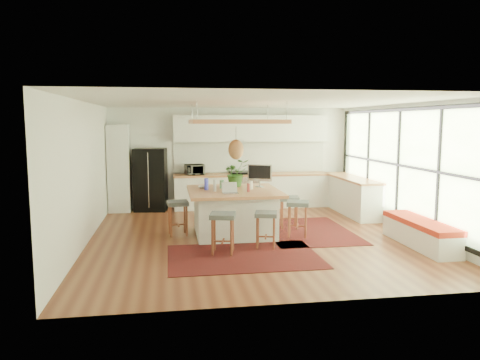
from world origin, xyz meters
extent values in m
plane|color=#612B1B|center=(0.00, 0.00, 0.00)|extent=(7.00, 7.00, 0.00)
plane|color=white|center=(0.00, 0.00, 2.70)|extent=(7.00, 7.00, 0.00)
plane|color=white|center=(0.00, 3.50, 1.35)|extent=(6.50, 0.00, 6.50)
plane|color=white|center=(0.00, -3.50, 1.35)|extent=(6.50, 0.00, 6.50)
plane|color=white|center=(-3.25, 0.00, 1.35)|extent=(0.00, 7.00, 7.00)
plane|color=white|center=(3.25, 0.00, 1.35)|extent=(0.00, 7.00, 7.00)
cube|color=white|center=(-2.95, 3.18, 1.12)|extent=(0.55, 0.60, 2.25)
cube|color=white|center=(0.55, 3.18, 0.44)|extent=(4.20, 0.60, 0.88)
cube|color=#AC613D|center=(0.55, 3.18, 0.90)|extent=(4.24, 0.64, 0.05)
cube|color=white|center=(0.55, 3.48, 1.35)|extent=(4.20, 0.02, 0.80)
cube|color=white|center=(0.55, 3.32, 2.15)|extent=(4.20, 0.34, 0.70)
cube|color=white|center=(2.93, 2.00, 0.44)|extent=(0.60, 2.50, 0.88)
cube|color=#AC613D|center=(2.93, 2.00, 0.90)|extent=(0.64, 2.54, 0.05)
cube|color=black|center=(-0.43, -1.37, 0.01)|extent=(2.60, 1.80, 0.01)
cube|color=black|center=(1.21, 0.26, 0.01)|extent=(1.80, 2.60, 0.01)
imported|color=#A5A5AA|center=(-1.00, 3.19, 1.09)|extent=(0.53, 0.36, 0.33)
imported|color=#1E4C19|center=(-0.25, 0.74, 1.16)|extent=(0.69, 0.73, 0.46)
imported|color=white|center=(-0.97, 0.54, 0.96)|extent=(0.25, 0.25, 0.06)
cylinder|color=#373BDE|center=(-0.92, 0.35, 1.03)|extent=(0.07, 0.07, 0.19)
cylinder|color=silver|center=(-0.77, 0.10, 1.03)|extent=(0.07, 0.07, 0.19)
cylinder|color=#9C3434|center=(-0.12, -0.05, 1.03)|extent=(0.07, 0.07, 0.19)
cylinder|color=white|center=(-0.02, 0.30, 1.03)|extent=(0.07, 0.07, 0.19)
cylinder|color=#4C805B|center=(-0.57, 0.50, 1.03)|extent=(0.07, 0.07, 0.19)
camera|label=1|loc=(-1.68, -8.93, 2.30)|focal=34.18mm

